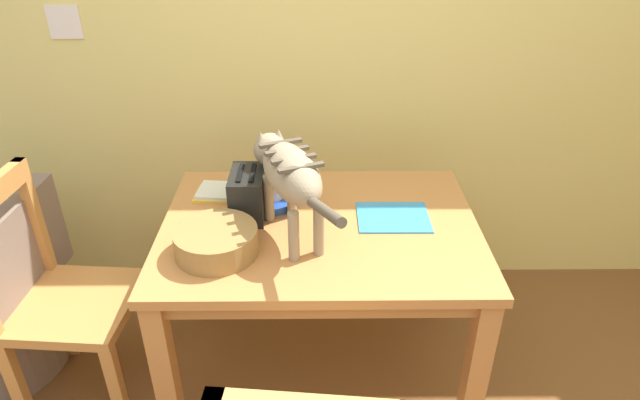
{
  "coord_description": "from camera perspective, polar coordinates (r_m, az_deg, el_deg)",
  "views": [
    {
      "loc": [
        -0.08,
        -0.7,
        1.79
      ],
      "look_at": [
        -0.07,
        0.96,
        0.84
      ],
      "focal_mm": 30.86,
      "sensor_mm": 36.0,
      "label": 1
    }
  ],
  "objects": [
    {
      "name": "wall_rear",
      "position": [
        2.47,
        1.46,
        17.22
      ],
      "size": [
        5.31,
        0.11,
        2.5
      ],
      "color": "#ECD477",
      "rests_on": "ground_plane"
    },
    {
      "name": "dining_table",
      "position": [
        2.02,
        0.0,
        -4.81
      ],
      "size": [
        1.13,
        0.83,
        0.74
      ],
      "color": "#C17C42",
      "rests_on": "ground_plane"
    },
    {
      "name": "cat",
      "position": [
        1.82,
        -3.3,
        2.91
      ],
      "size": [
        0.31,
        0.66,
        0.32
      ],
      "rotation": [
        0.0,
        0.0,
        0.37
      ],
      "color": "gray",
      "rests_on": "dining_table"
    },
    {
      "name": "saucer_bowl",
      "position": [
        2.09,
        -4.92,
        -0.09
      ],
      "size": [
        0.18,
        0.18,
        0.03
      ],
      "primitive_type": "cylinder",
      "color": "blue",
      "rests_on": "dining_table"
    },
    {
      "name": "coffee_mug",
      "position": [
        2.06,
        -4.89,
        1.4
      ],
      "size": [
        0.12,
        0.08,
        0.09
      ],
      "color": "white",
      "rests_on": "saucer_bowl"
    },
    {
      "name": "magazine",
      "position": [
        2.02,
        7.6,
        -1.78
      ],
      "size": [
        0.26,
        0.21,
        0.01
      ],
      "primitive_type": "cube",
      "rotation": [
        0.0,
        0.0,
        -0.01
      ],
      "color": "#348ECD",
      "rests_on": "dining_table"
    },
    {
      "name": "book_stack",
      "position": [
        2.18,
        -10.44,
        0.78
      ],
      "size": [
        0.19,
        0.16,
        0.03
      ],
      "color": "gold",
      "rests_on": "dining_table"
    },
    {
      "name": "wicker_basket",
      "position": [
        1.83,
        -10.72,
        -4.19
      ],
      "size": [
        0.27,
        0.27,
        0.09
      ],
      "color": "olive",
      "rests_on": "dining_table"
    },
    {
      "name": "toaster",
      "position": [
        2.0,
        -7.48,
        0.59
      ],
      "size": [
        0.12,
        0.2,
        0.18
      ],
      "color": "black",
      "rests_on": "dining_table"
    },
    {
      "name": "wooden_chair_far",
      "position": [
        2.27,
        -25.01,
        -9.38
      ],
      "size": [
        0.45,
        0.45,
        0.94
      ],
      "rotation": [
        0.0,
        0.0,
        -1.65
      ],
      "color": "#C48242",
      "rests_on": "ground_plane"
    }
  ]
}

